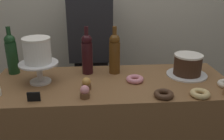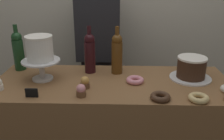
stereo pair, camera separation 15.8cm
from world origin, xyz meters
name	(u,v)px [view 1 (the left image)]	position (x,y,z in m)	size (l,w,h in m)	color
back_wall	(105,1)	(0.00, 0.87, 1.30)	(6.00, 0.05, 2.60)	beige
display_counter	(112,139)	(0.00, 0.00, 0.45)	(1.52, 0.59, 0.89)	brown
cake_stand_pedestal	(39,69)	(-0.45, 0.03, 0.98)	(0.24, 0.24, 0.13)	silver
white_layer_cake	(37,50)	(-0.45, 0.03, 1.10)	(0.17, 0.17, 0.16)	white
silver_serving_platter	(187,75)	(0.51, 0.07, 0.90)	(0.27, 0.27, 0.01)	white
chocolate_round_cake	(188,64)	(0.51, 0.07, 0.97)	(0.19, 0.19, 0.14)	#3D2619
wine_bottle_amber	(115,53)	(0.03, 0.15, 1.04)	(0.08, 0.08, 0.33)	#5B3814
wine_bottle_green	(12,53)	(-0.66, 0.20, 1.04)	(0.08, 0.08, 0.33)	#193D1E
wine_bottle_dark_red	(87,53)	(-0.16, 0.16, 1.04)	(0.08, 0.08, 0.33)	black
cupcake_caramel	(86,84)	(-0.16, -0.10, 0.93)	(0.06, 0.06, 0.07)	brown
cupcake_strawberry	(85,92)	(-0.17, -0.21, 0.93)	(0.06, 0.06, 0.07)	brown
donut_chocolate	(164,94)	(0.27, -0.23, 0.91)	(0.11, 0.11, 0.03)	#472D1E
donut_pink	(135,79)	(0.15, -0.01, 0.91)	(0.11, 0.11, 0.03)	pink
donut_glazed	(200,94)	(0.48, -0.24, 0.91)	(0.11, 0.11, 0.03)	#E0C17F
price_sign_chalkboard	(34,97)	(-0.44, -0.23, 0.92)	(0.07, 0.01, 0.05)	black
barista_figure	(91,60)	(-0.13, 0.60, 0.84)	(0.36, 0.22, 1.60)	black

